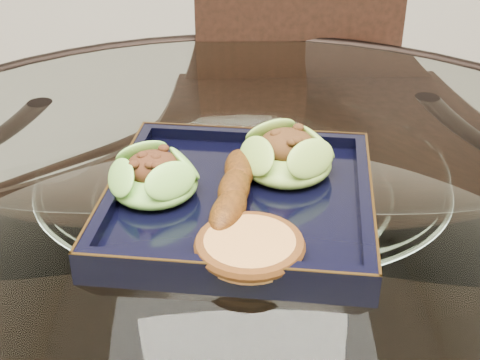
{
  "coord_description": "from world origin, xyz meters",
  "views": [
    {
      "loc": [
        -0.02,
        -0.61,
        1.15
      ],
      "look_at": [
        -0.0,
        -0.02,
        0.8
      ],
      "focal_mm": 50.0,
      "sensor_mm": 36.0,
      "label": 1
    }
  ],
  "objects": [
    {
      "name": "dining_table",
      "position": [
        -0.0,
        -0.0,
        0.6
      ],
      "size": [
        1.13,
        1.13,
        0.77
      ],
      "color": "white",
      "rests_on": "ground"
    },
    {
      "name": "lettuce_wrap_right",
      "position": [
        0.05,
        0.02,
        0.8
      ],
      "size": [
        0.11,
        0.11,
        0.04
      ],
      "primitive_type": "ellipsoid",
      "rotation": [
        0.0,
        0.0,
        0.07
      ],
      "color": "olive",
      "rests_on": "navy_plate"
    },
    {
      "name": "crumb_patty",
      "position": [
        0.0,
        -0.12,
        0.79
      ],
      "size": [
        0.1,
        0.1,
        0.02
      ],
      "primitive_type": "cylinder",
      "rotation": [
        0.0,
        0.0,
        -0.21
      ],
      "color": "#C97D43",
      "rests_on": "navy_plate"
    },
    {
      "name": "lettuce_wrap_left",
      "position": [
        -0.09,
        -0.01,
        0.8
      ],
      "size": [
        0.1,
        0.1,
        0.03
      ],
      "primitive_type": "ellipsoid",
      "rotation": [
        0.0,
        0.0,
        0.07
      ],
      "color": "#58A630",
      "rests_on": "navy_plate"
    },
    {
      "name": "roasted_plantain",
      "position": [
        -0.01,
        -0.03,
        0.8
      ],
      "size": [
        0.06,
        0.15,
        0.03
      ],
      "primitive_type": "ellipsoid",
      "rotation": [
        0.0,
        0.0,
        1.41
      ],
      "color": "#6A350B",
      "rests_on": "navy_plate"
    },
    {
      "name": "navy_plate",
      "position": [
        -0.0,
        -0.02,
        0.77
      ],
      "size": [
        0.31,
        0.31,
        0.02
      ],
      "primitive_type": "cube",
      "rotation": [
        0.0,
        0.0,
        -0.15
      ],
      "color": "black",
      "rests_on": "dining_table"
    },
    {
      "name": "dining_chair",
      "position": [
        0.12,
        0.43,
        0.5
      ],
      "size": [
        0.39,
        0.39,
        0.89
      ],
      "rotation": [
        0.0,
        0.0,
        -0.01
      ],
      "color": "#321810",
      "rests_on": "ground"
    }
  ]
}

